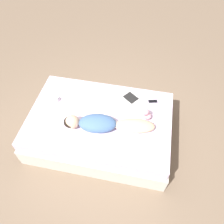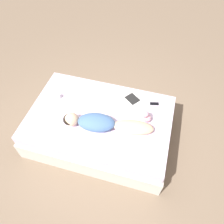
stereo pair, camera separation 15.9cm
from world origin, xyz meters
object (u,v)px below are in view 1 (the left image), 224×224
Objects in this scene: person at (104,124)px; cell_phone at (153,101)px; coffee_mug at (56,99)px; open_magazine at (125,102)px.

cell_phone is (0.65, -0.68, -0.09)m from person.
person is 12.68× the size of coffee_mug.
person is 2.21× the size of open_magazine.
person is at bearing 120.17° from cell_phone.
open_magazine is (0.56, -0.23, -0.09)m from person.
person is 0.94m from coffee_mug.
open_magazine is 1.13m from coffee_mug.
coffee_mug is (-0.21, 1.11, 0.04)m from open_magazine.
coffee_mug is at bearing 59.79° from person.
coffee_mug is 0.69× the size of cell_phone.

